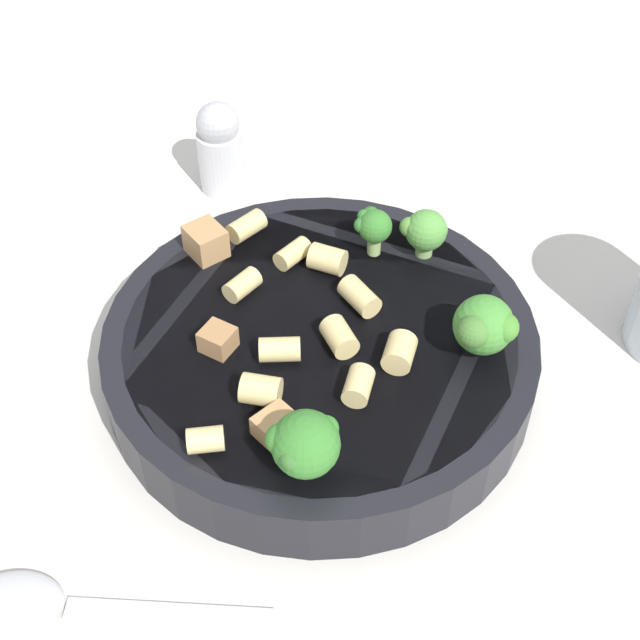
# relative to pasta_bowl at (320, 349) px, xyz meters

# --- Properties ---
(ground_plane) EXTENTS (2.00, 2.00, 0.00)m
(ground_plane) POSITION_rel_pasta_bowl_xyz_m (0.00, 0.00, -0.02)
(ground_plane) COLOR beige
(pasta_bowl) EXTENTS (0.27, 0.27, 0.04)m
(pasta_bowl) POSITION_rel_pasta_bowl_xyz_m (0.00, 0.00, 0.00)
(pasta_bowl) COLOR black
(pasta_bowl) RESTS_ON ground_plane
(broccoli_floret_0) EXTENTS (0.03, 0.03, 0.03)m
(broccoli_floret_0) POSITION_rel_pasta_bowl_xyz_m (0.01, -0.10, 0.04)
(broccoli_floret_0) COLOR #84AD60
(broccoli_floret_0) RESTS_ON pasta_bowl
(broccoli_floret_1) EXTENTS (0.04, 0.04, 0.04)m
(broccoli_floret_1) POSITION_rel_pasta_bowl_xyz_m (-0.07, 0.08, 0.04)
(broccoli_floret_1) COLOR #84AD60
(broccoli_floret_1) RESTS_ON pasta_bowl
(broccoli_floret_2) EXTENTS (0.02, 0.02, 0.03)m
(broccoli_floret_2) POSITION_rel_pasta_bowl_xyz_m (0.03, -0.08, 0.04)
(broccoli_floret_2) COLOR #93B766
(broccoli_floret_2) RESTS_ON pasta_bowl
(broccoli_floret_3) EXTENTS (0.04, 0.04, 0.04)m
(broccoli_floret_3) POSITION_rel_pasta_bowl_xyz_m (-0.08, -0.06, 0.04)
(broccoli_floret_3) COLOR #93B766
(broccoli_floret_3) RESTS_ON pasta_bowl
(rigatoni_0) EXTENTS (0.03, 0.02, 0.02)m
(rigatoni_0) POSITION_rel_pasta_bowl_xyz_m (-0.02, -0.00, 0.02)
(rigatoni_0) COLOR #E0C67F
(rigatoni_0) RESTS_ON pasta_bowl
(rigatoni_1) EXTENTS (0.03, 0.03, 0.02)m
(rigatoni_1) POSITION_rel_pasta_bowl_xyz_m (-0.05, 0.02, 0.02)
(rigatoni_1) COLOR #E0C67F
(rigatoni_1) RESTS_ON pasta_bowl
(rigatoni_2) EXTENTS (0.02, 0.03, 0.01)m
(rigatoni_2) POSITION_rel_pasta_bowl_xyz_m (0.06, 0.01, 0.02)
(rigatoni_2) COLOR #E0C67F
(rigatoni_2) RESTS_ON pasta_bowl
(rigatoni_3) EXTENTS (0.03, 0.03, 0.01)m
(rigatoni_3) POSITION_rel_pasta_bowl_xyz_m (0.00, 0.03, 0.02)
(rigatoni_3) COLOR #E0C67F
(rigatoni_3) RESTS_ON pasta_bowl
(rigatoni_4) EXTENTS (0.03, 0.03, 0.02)m
(rigatoni_4) POSITION_rel_pasta_bowl_xyz_m (-0.02, 0.06, 0.03)
(rigatoni_4) COLOR #E0C67F
(rigatoni_4) RESTS_ON pasta_bowl
(rigatoni_5) EXTENTS (0.02, 0.03, 0.01)m
(rigatoni_5) POSITION_rel_pasta_bowl_xyz_m (0.10, -0.03, 0.02)
(rigatoni_5) COLOR #E0C67F
(rigatoni_5) RESTS_ON pasta_bowl
(rigatoni_6) EXTENTS (0.03, 0.03, 0.02)m
(rigatoni_6) POSITION_rel_pasta_bowl_xyz_m (-0.05, -0.02, 0.03)
(rigatoni_6) COLOR #E0C67F
(rigatoni_6) RESTS_ON pasta_bowl
(rigatoni_7) EXTENTS (0.02, 0.03, 0.01)m
(rigatoni_7) POSITION_rel_pasta_bowl_xyz_m (0.06, -0.03, 0.02)
(rigatoni_7) COLOR #E0C67F
(rigatoni_7) RESTS_ON pasta_bowl
(rigatoni_8) EXTENTS (0.03, 0.03, 0.02)m
(rigatoni_8) POSITION_rel_pasta_bowl_xyz_m (0.04, -0.04, 0.03)
(rigatoni_8) COLOR #E0C67F
(rigatoni_8) RESTS_ON pasta_bowl
(rigatoni_9) EXTENTS (0.02, 0.02, 0.01)m
(rigatoni_9) POSITION_rel_pasta_bowl_xyz_m (-0.02, 0.11, 0.02)
(rigatoni_9) COLOR #E0C67F
(rigatoni_9) RESTS_ON pasta_bowl
(rigatoni_10) EXTENTS (0.03, 0.02, 0.02)m
(rigatoni_10) POSITION_rel_pasta_bowl_xyz_m (0.00, -0.03, 0.02)
(rigatoni_10) COLOR #E0C67F
(rigatoni_10) RESTS_ON pasta_bowl
(chicken_chunk_0) EXTENTS (0.03, 0.02, 0.02)m
(chicken_chunk_0) POSITION_rel_pasta_bowl_xyz_m (0.11, 0.01, 0.03)
(chicken_chunk_0) COLOR tan
(chicken_chunk_0) RESTS_ON pasta_bowl
(chicken_chunk_1) EXTENTS (0.02, 0.02, 0.01)m
(chicken_chunk_1) POSITION_rel_pasta_bowl_xyz_m (-0.04, 0.07, 0.02)
(chicken_chunk_1) COLOR tan
(chicken_chunk_1) RESTS_ON pasta_bowl
(chicken_chunk_2) EXTENTS (0.02, 0.02, 0.01)m
(chicken_chunk_2) POSITION_rel_pasta_bowl_xyz_m (0.03, 0.05, 0.02)
(chicken_chunk_2) COLOR #A87A4C
(chicken_chunk_2) RESTS_ON pasta_bowl
(pepper_shaker) EXTENTS (0.04, 0.04, 0.08)m
(pepper_shaker) POSITION_rel_pasta_bowl_xyz_m (0.20, -0.08, 0.02)
(pepper_shaker) COLOR silver
(pepper_shaker) RESTS_ON ground_plane
(spoon) EXTENTS (0.13, 0.13, 0.01)m
(spoon) POSITION_rel_pasta_bowl_xyz_m (-0.03, 0.21, -0.02)
(spoon) COLOR silver
(spoon) RESTS_ON ground_plane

